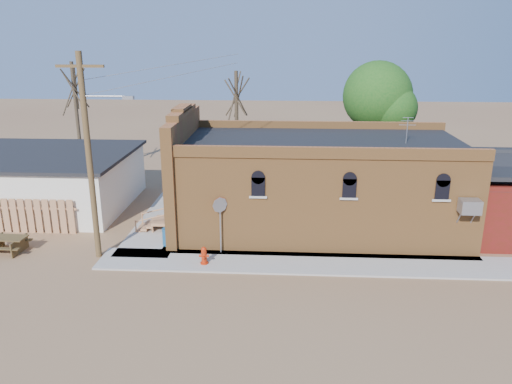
# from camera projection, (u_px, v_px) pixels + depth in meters

# --- Properties ---
(ground) EXTENTS (120.00, 120.00, 0.00)m
(ground) POSITION_uv_depth(u_px,v_px,m) (279.00, 273.00, 21.05)
(ground) COLOR brown
(ground) RESTS_ON ground
(sidewalk_south) EXTENTS (19.00, 2.20, 0.08)m
(sidewalk_south) POSITION_uv_depth(u_px,v_px,m) (314.00, 264.00, 21.81)
(sidewalk_south) COLOR #9E9991
(sidewalk_south) RESTS_ON ground
(sidewalk_west) EXTENTS (2.60, 10.00, 0.08)m
(sidewalk_west) POSITION_uv_depth(u_px,v_px,m) (165.00, 219.00, 27.11)
(sidewalk_west) COLOR #9E9991
(sidewalk_west) RESTS_ON ground
(brick_bar) EXTENTS (16.40, 7.97, 6.30)m
(brick_bar) POSITION_uv_depth(u_px,v_px,m) (313.00, 184.00, 25.50)
(brick_bar) COLOR #A76A33
(brick_bar) RESTS_ON ground
(red_shed) EXTENTS (5.40, 6.40, 4.30)m
(red_shed) POSITION_uv_depth(u_px,v_px,m) (511.00, 188.00, 24.98)
(red_shed) COLOR #501A0D
(red_shed) RESTS_ON ground
(wood_fence) EXTENTS (5.20, 0.10, 1.80)m
(wood_fence) POSITION_uv_depth(u_px,v_px,m) (27.00, 216.00, 25.12)
(wood_fence) COLOR #A6734B
(wood_fence) RESTS_ON ground
(utility_pole) EXTENTS (3.12, 0.26, 9.00)m
(utility_pole) POSITION_uv_depth(u_px,v_px,m) (90.00, 154.00, 21.23)
(utility_pole) COLOR brown
(utility_pole) RESTS_ON ground
(tree_bare_near) EXTENTS (2.80, 2.80, 7.65)m
(tree_bare_near) POSITION_uv_depth(u_px,v_px,m) (236.00, 95.00, 31.84)
(tree_bare_near) COLOR #4F3C2D
(tree_bare_near) RESTS_ON ground
(tree_bare_far) EXTENTS (2.80, 2.80, 8.16)m
(tree_bare_far) POSITION_uv_depth(u_px,v_px,m) (74.00, 87.00, 33.29)
(tree_bare_far) COLOR #4F3C2D
(tree_bare_far) RESTS_ON ground
(tree_leafy) EXTENTS (4.40, 4.40, 8.15)m
(tree_leafy) POSITION_uv_depth(u_px,v_px,m) (377.00, 96.00, 31.82)
(tree_leafy) COLOR #4F3C2D
(tree_leafy) RESTS_ON ground
(fire_hydrant) EXTENTS (0.43, 0.39, 0.79)m
(fire_hydrant) POSITION_uv_depth(u_px,v_px,m) (204.00, 255.00, 21.61)
(fire_hydrant) COLOR #B1240A
(fire_hydrant) RESTS_ON sidewalk_south
(stop_sign) EXTENTS (0.61, 0.48, 2.65)m
(stop_sign) POSITION_uv_depth(u_px,v_px,m) (220.00, 210.00, 22.29)
(stop_sign) COLOR #96969C
(stop_sign) RESTS_ON sidewalk_south
(trash_barrel) EXTENTS (0.64, 0.64, 0.82)m
(trash_barrel) POSITION_uv_depth(u_px,v_px,m) (168.00, 237.00, 23.59)
(trash_barrel) COLOR navy
(trash_barrel) RESTS_ON sidewalk_west
(picnic_table) EXTENTS (1.85, 1.45, 0.75)m
(picnic_table) POSITION_uv_depth(u_px,v_px,m) (7.00, 242.00, 22.95)
(picnic_table) COLOR #4D3B1F
(picnic_table) RESTS_ON ground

